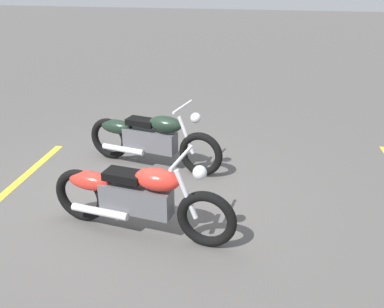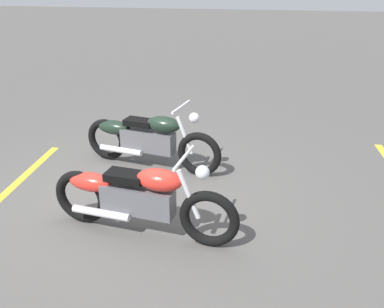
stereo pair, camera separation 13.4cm
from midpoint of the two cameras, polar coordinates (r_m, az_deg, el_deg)
The scene contains 4 objects.
ground_plane at distance 5.68m, azimuth -7.54°, elevation -5.29°, with size 60.00×60.00×0.00m, color #514F4C.
motorcycle_bright_foreground at distance 4.65m, azimuth -7.08°, elevation -5.83°, with size 2.23×0.62×1.04m.
motorcycle_dark_foreground at distance 6.23m, azimuth -5.34°, elevation 2.25°, with size 2.21×0.69×1.04m.
parking_stripe_near at distance 6.18m, azimuth -23.62°, elevation -4.72°, with size 3.20×0.12×0.01m, color yellow.
Camera 1 is at (1.82, -4.64, 2.76)m, focal length 38.44 mm.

